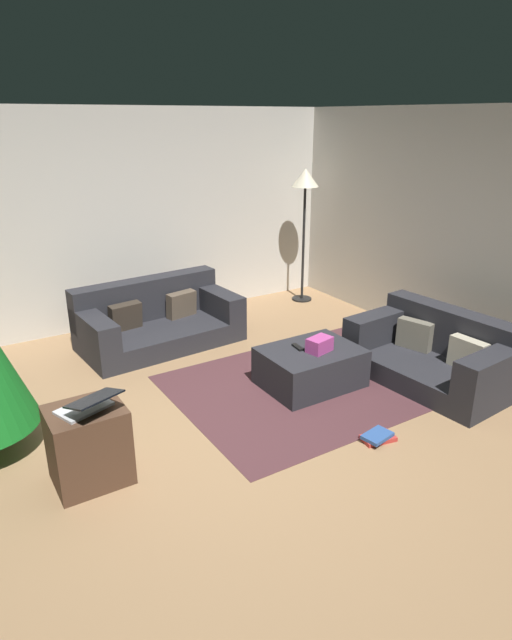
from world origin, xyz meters
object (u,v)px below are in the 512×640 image
(book_stack, at_px, (378,437))
(corner_lamp, at_px, (305,189))
(couch_right, at_px, (436,354))
(couch_left, at_px, (156,320))
(side_table, at_px, (89,445))
(tv_remote, at_px, (298,347))
(gift_box, at_px, (320,345))
(ottoman, at_px, (310,367))
(laptop, at_px, (88,405))

(book_stack, distance_m, corner_lamp, 3.96)
(couch_right, bearing_deg, couch_left, 35.99)
(side_table, bearing_deg, tv_remote, 11.59)
(side_table, bearing_deg, gift_box, 6.80)
(couch_right, relative_size, gift_box, 6.76)
(book_stack, height_order, corner_lamp, corner_lamp)
(couch_left, xyz_separation_m, side_table, (-1.40, -2.16, 0.02))
(ottoman, distance_m, tv_remote, 0.24)
(corner_lamp, bearing_deg, laptop, -145.56)
(couch_right, height_order, side_table, couch_right)
(laptop, height_order, corner_lamp, corner_lamp)
(side_table, relative_size, corner_lamp, 0.32)
(tv_remote, bearing_deg, corner_lamp, 59.21)
(tv_remote, bearing_deg, side_table, -161.50)
(tv_remote, bearing_deg, couch_right, -20.64)
(gift_box, bearing_deg, corner_lamp, 56.73)
(couch_right, height_order, ottoman, couch_right)
(couch_right, relative_size, laptop, 3.51)
(ottoman, height_order, tv_remote, tv_remote)
(couch_left, bearing_deg, side_table, 53.08)
(tv_remote, height_order, laptop, laptop)
(side_table, bearing_deg, laptop, -70.50)
(tv_remote, bearing_deg, couch_left, 120.87)
(tv_remote, bearing_deg, laptop, -160.15)
(gift_box, distance_m, book_stack, 1.10)
(ottoman, xyz_separation_m, gift_box, (0.04, -0.08, 0.26))
(corner_lamp, bearing_deg, side_table, -146.20)
(couch_left, bearing_deg, corner_lamp, -175.29)
(side_table, bearing_deg, couch_left, 57.08)
(gift_box, bearing_deg, laptop, -171.93)
(tv_remote, xyz_separation_m, corner_lamp, (1.61, 2.08, 1.18))
(couch_right, height_order, book_stack, couch_right)
(couch_right, bearing_deg, side_table, 82.28)
(couch_left, relative_size, gift_box, 7.70)
(couch_left, relative_size, couch_right, 1.14)
(couch_left, distance_m, corner_lamp, 2.72)
(gift_box, bearing_deg, couch_left, 115.38)
(couch_right, distance_m, laptop, 3.40)
(ottoman, xyz_separation_m, corner_lamp, (1.51, 2.17, 1.38))
(couch_left, bearing_deg, gift_box, 111.37)
(ottoman, distance_m, book_stack, 1.10)
(corner_lamp, bearing_deg, tv_remote, -127.70)
(side_table, distance_m, laptop, 0.35)
(couch_left, height_order, side_table, couch_left)
(couch_right, height_order, laptop, laptop)
(couch_left, distance_m, tv_remote, 1.88)
(couch_right, height_order, corner_lamp, corner_lamp)
(gift_box, bearing_deg, ottoman, 115.48)
(tv_remote, distance_m, corner_lamp, 2.88)
(couch_left, distance_m, book_stack, 2.99)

